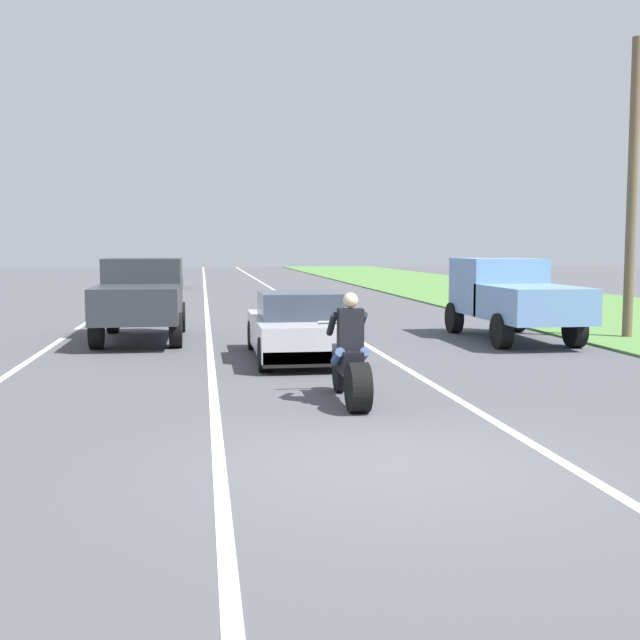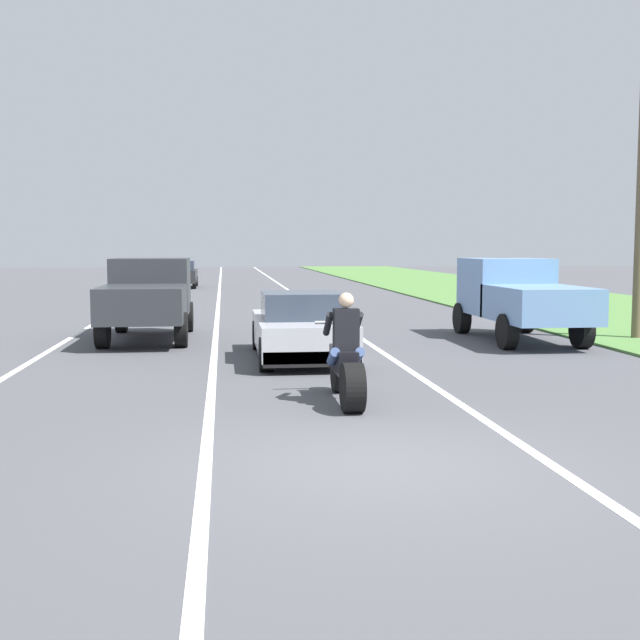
{
  "view_description": "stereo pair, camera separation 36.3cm",
  "coord_description": "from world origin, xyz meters",
  "px_view_note": "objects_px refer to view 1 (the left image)",
  "views": [
    {
      "loc": [
        -1.95,
        -7.94,
        2.28
      ],
      "look_at": [
        0.08,
        5.61,
        1.0
      ],
      "focal_mm": 44.32,
      "sensor_mm": 36.0,
      "label": 1
    },
    {
      "loc": [
        -1.59,
        -7.99,
        2.28
      ],
      "look_at": [
        0.08,
        5.61,
        1.0
      ],
      "focal_mm": 44.32,
      "sensor_mm": 36.0,
      "label": 2
    }
  ],
  "objects_px": {
    "motorcycle_with_rider": "(350,363)",
    "distant_car_far_ahead": "(165,274)",
    "pickup_truck_right_shoulder_light_blue": "(511,295)",
    "sports_car_silver": "(298,328)",
    "pickup_truck_left_lane_dark_grey": "(141,295)"
  },
  "relations": [
    {
      "from": "distant_car_far_ahead",
      "to": "sports_car_silver",
      "type": "bearing_deg",
      "value": -82.22
    },
    {
      "from": "distant_car_far_ahead",
      "to": "motorcycle_with_rider",
      "type": "bearing_deg",
      "value": -82.97
    },
    {
      "from": "sports_car_silver",
      "to": "pickup_truck_left_lane_dark_grey",
      "type": "height_order",
      "value": "pickup_truck_left_lane_dark_grey"
    },
    {
      "from": "motorcycle_with_rider",
      "to": "pickup_truck_right_shoulder_light_blue",
      "type": "distance_m",
      "value": 8.98
    },
    {
      "from": "distant_car_far_ahead",
      "to": "pickup_truck_right_shoulder_light_blue",
      "type": "bearing_deg",
      "value": -70.06
    },
    {
      "from": "sports_car_silver",
      "to": "motorcycle_with_rider",
      "type": "bearing_deg",
      "value": -87.63
    },
    {
      "from": "pickup_truck_right_shoulder_light_blue",
      "to": "pickup_truck_left_lane_dark_grey",
      "type": "bearing_deg",
      "value": 171.77
    },
    {
      "from": "motorcycle_with_rider",
      "to": "sports_car_silver",
      "type": "xyz_separation_m",
      "value": [
        -0.19,
        4.63,
        0.04
      ]
    },
    {
      "from": "motorcycle_with_rider",
      "to": "distant_car_far_ahead",
      "type": "relative_size",
      "value": 0.55
    },
    {
      "from": "motorcycle_with_rider",
      "to": "distant_car_far_ahead",
      "type": "xyz_separation_m",
      "value": [
        -4.1,
        33.26,
        0.18
      ]
    },
    {
      "from": "sports_car_silver",
      "to": "pickup_truck_right_shoulder_light_blue",
      "type": "xyz_separation_m",
      "value": [
        5.55,
        2.55,
        0.48
      ]
    },
    {
      "from": "sports_car_silver",
      "to": "distant_car_far_ahead",
      "type": "distance_m",
      "value": 28.89
    },
    {
      "from": "motorcycle_with_rider",
      "to": "pickup_truck_right_shoulder_light_blue",
      "type": "bearing_deg",
      "value": 53.3
    },
    {
      "from": "pickup_truck_right_shoulder_light_blue",
      "to": "distant_car_far_ahead",
      "type": "height_order",
      "value": "pickup_truck_right_shoulder_light_blue"
    },
    {
      "from": "motorcycle_with_rider",
      "to": "pickup_truck_right_shoulder_light_blue",
      "type": "xyz_separation_m",
      "value": [
        5.36,
        7.19,
        0.51
      ]
    }
  ]
}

